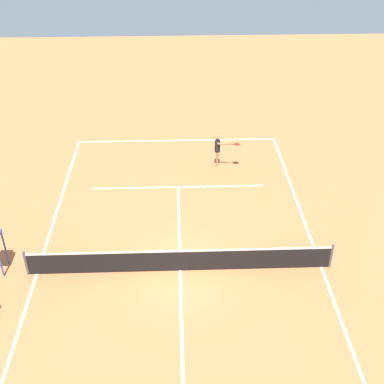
{
  "coord_description": "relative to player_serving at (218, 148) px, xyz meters",
  "views": [
    {
      "loc": [
        0.07,
        14.2,
        12.84
      ],
      "look_at": [
        -0.59,
        -4.09,
        0.8
      ],
      "focal_mm": 47.48,
      "sensor_mm": 36.0,
      "label": 1
    }
  ],
  "objects": [
    {
      "name": "ground_plane",
      "position": [
        2.02,
        7.71,
        -0.98
      ],
      "size": [
        60.0,
        60.0,
        0.0
      ],
      "primitive_type": "plane",
      "color": "#C66B3D"
    },
    {
      "name": "court_lines",
      "position": [
        2.02,
        7.71,
        -0.98
      ],
      "size": [
        10.72,
        21.0,
        0.01
      ],
      "color": "white",
      "rests_on": "ground"
    },
    {
      "name": "tennis_net",
      "position": [
        2.02,
        7.71,
        -0.49
      ],
      "size": [
        11.32,
        0.1,
        1.07
      ],
      "color": "#4C4C51",
      "rests_on": "ground"
    },
    {
      "name": "player_serving",
      "position": [
        0.0,
        0.0,
        0.0
      ],
      "size": [
        1.24,
        0.69,
        1.66
      ],
      "rotation": [
        0.0,
        0.0,
        1.45
      ],
      "color": "#9E704C",
      "rests_on": "ground"
    },
    {
      "name": "tennis_ball",
      "position": [
        0.96,
        1.89,
        -0.95
      ],
      "size": [
        0.07,
        0.07,
        0.07
      ],
      "primitive_type": "sphere",
      "color": "#CCE033",
      "rests_on": "ground"
    }
  ]
}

